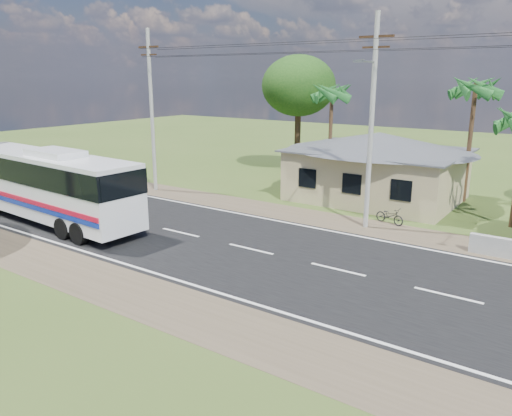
{
  "coord_description": "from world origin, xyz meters",
  "views": [
    {
      "loc": [
        12.87,
        -18.12,
        7.93
      ],
      "look_at": [
        -0.4,
        1.0,
        1.74
      ],
      "focal_mm": 35.0,
      "sensor_mm": 36.0,
      "label": 1
    }
  ],
  "objects": [
    {
      "name": "palm_mid",
      "position": [
        6.0,
        15.5,
        7.16
      ],
      "size": [
        2.8,
        2.8,
        8.2
      ],
      "color": "#47301E",
      "rests_on": "ground"
    },
    {
      "name": "tree_behind_house",
      "position": [
        -8.0,
        18.0,
        7.12
      ],
      "size": [
        6.0,
        6.0,
        9.61
      ],
      "color": "#47301E",
      "rests_on": "ground"
    },
    {
      "name": "small_car",
      "position": [
        -26.6,
        2.68,
        0.61
      ],
      "size": [
        1.81,
        3.7,
        1.21
      ],
      "primitive_type": "imported",
      "rotation": [
        0.0,
        0.0,
        0.11
      ],
      "color": "#2F2E31",
      "rests_on": "ground"
    },
    {
      "name": "road",
      "position": [
        0.0,
        0.0,
        0.01
      ],
      "size": [
        120.0,
        16.0,
        0.03
      ],
      "color": "black",
      "rests_on": "ground"
    },
    {
      "name": "palm_far",
      "position": [
        -4.0,
        16.0,
        6.68
      ],
      "size": [
        2.8,
        2.8,
        7.7
      ],
      "color": "#47301E",
      "rests_on": "ground"
    },
    {
      "name": "utility_poles",
      "position": [
        2.67,
        6.49,
        5.77
      ],
      "size": [
        32.8,
        2.22,
        11.0
      ],
      "color": "#9E9E99",
      "rests_on": "ground"
    },
    {
      "name": "coach_bus",
      "position": [
        -11.83,
        -2.64,
        2.38
      ],
      "size": [
        13.53,
        3.53,
        4.16
      ],
      "rotation": [
        0.0,
        0.0,
        -0.05
      ],
      "color": "silver",
      "rests_on": "ground"
    },
    {
      "name": "house",
      "position": [
        1.0,
        13.0,
        2.64
      ],
      "size": [
        12.4,
        10.0,
        5.0
      ],
      "color": "tan",
      "rests_on": "ground"
    },
    {
      "name": "motorcycle",
      "position": [
        3.85,
        7.83,
        0.46
      ],
      "size": [
        1.84,
        1.04,
        0.92
      ],
      "primitive_type": "imported",
      "rotation": [
        0.0,
        0.0,
        1.31
      ],
      "color": "black",
      "rests_on": "ground"
    },
    {
      "name": "ground",
      "position": [
        0.0,
        0.0,
        0.0
      ],
      "size": [
        120.0,
        120.0,
        0.0
      ],
      "primitive_type": "plane",
      "color": "#354D1B",
      "rests_on": "ground"
    }
  ]
}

